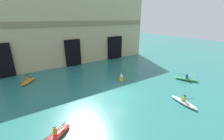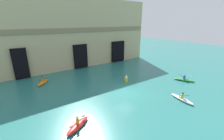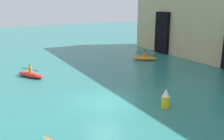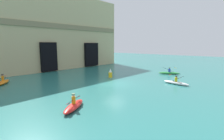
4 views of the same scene
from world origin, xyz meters
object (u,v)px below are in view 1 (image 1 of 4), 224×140
kayak_green (186,79)px  kayak_white (184,102)px  kayak_orange (28,81)px  kayak_red (56,136)px  marker_buoy (121,77)px

kayak_green → kayak_white: (-6.39, -3.56, -0.01)m
kayak_orange → kayak_red: size_ratio=0.87×
kayak_red → kayak_white: kayak_white is taller
kayak_green → marker_buoy: 9.82m
kayak_orange → kayak_green: size_ratio=0.81×
kayak_white → marker_buoy: (-1.85, 8.87, 0.37)m
kayak_green → marker_buoy: (-8.25, 5.32, 0.36)m
kayak_red → kayak_green: kayak_red is taller
kayak_white → marker_buoy: bearing=-160.9°
kayak_orange → kayak_green: (19.97, -12.20, -0.03)m
kayak_red → kayak_white: 13.22m
kayak_red → kayak_white: bearing=138.3°
kayak_orange → kayak_red: bearing=42.7°
kayak_red → marker_buoy: bearing=179.1°
kayak_orange → kayak_green: bearing=98.6°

